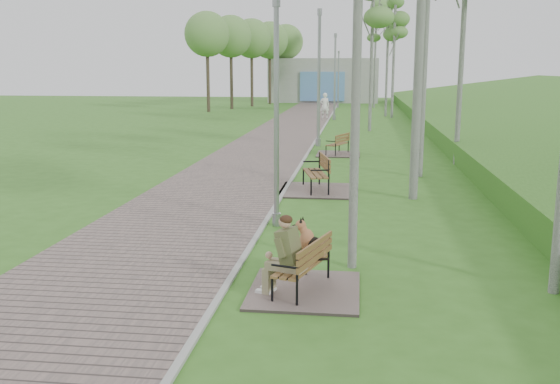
{
  "coord_description": "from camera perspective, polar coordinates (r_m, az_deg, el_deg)",
  "views": [
    {
      "loc": [
        1.86,
        -8.53,
        3.14
      ],
      "look_at": [
        0.48,
        2.36,
        0.95
      ],
      "focal_mm": 40.0,
      "sensor_mm": 36.0,
      "label": 1
    }
  ],
  "objects": [
    {
      "name": "lamp_post_third",
      "position": [
        38.63,
        5.03,
        10.17
      ],
      "size": [
        0.2,
        0.2,
        5.18
      ],
      "color": "gray",
      "rests_on": "ground"
    },
    {
      "name": "birch_far_b",
      "position": [
        41.13,
        10.53,
        16.78
      ],
      "size": [
        2.35,
        2.35,
        9.19
      ],
      "color": "silver",
      "rests_on": "ground"
    },
    {
      "name": "birch_far_c",
      "position": [
        41.91,
        9.88,
        14.82
      ],
      "size": [
        2.26,
        2.26,
        7.44
      ],
      "color": "silver",
      "rests_on": "ground"
    },
    {
      "name": "bench_main",
      "position": [
        8.87,
        1.71,
        -6.88
      ],
      "size": [
        1.56,
        1.73,
        1.36
      ],
      "color": "#675853",
      "rests_on": "ground"
    },
    {
      "name": "kerb",
      "position": [
        30.25,
        3.66,
        5.35
      ],
      "size": [
        0.1,
        67.0,
        0.05
      ],
      "primitive_type": "cube",
      "color": "#999993",
      "rests_on": "ground"
    },
    {
      "name": "bench_second",
      "position": [
        16.16,
        3.27,
        0.83
      ],
      "size": [
        1.88,
        2.08,
        1.15
      ],
      "color": "#675853",
      "rests_on": "ground"
    },
    {
      "name": "ground",
      "position": [
        9.28,
        -4.84,
        -8.55
      ],
      "size": [
        120.0,
        120.0,
        0.0
      ],
      "primitive_type": "plane",
      "color": "#376A20",
      "rests_on": "ground"
    },
    {
      "name": "birch_distant_a",
      "position": [
        51.44,
        8.84,
        16.86
      ],
      "size": [
        2.74,
        2.74,
        10.51
      ],
      "color": "silver",
      "rests_on": "ground"
    },
    {
      "name": "bench_third",
      "position": [
        23.09,
        5.28,
        3.85
      ],
      "size": [
        1.57,
        1.75,
        0.97
      ],
      "color": "#675853",
      "rests_on": "ground"
    },
    {
      "name": "lamp_post_near",
      "position": [
        12.3,
        -0.33,
        6.42
      ],
      "size": [
        0.17,
        0.17,
        4.49
      ],
      "color": "gray",
      "rests_on": "ground"
    },
    {
      "name": "building_north",
      "position": [
        59.61,
        4.04,
        10.15
      ],
      "size": [
        10.0,
        5.2,
        4.0
      ],
      "color": "#9E9E99",
      "rests_on": "ground"
    },
    {
      "name": "pedestrian_near",
      "position": [
        39.58,
        4.11,
        7.87
      ],
      "size": [
        0.61,
        0.42,
        1.61
      ],
      "primitive_type": "imported",
      "rotation": [
        0.0,
        0.0,
        3.21
      ],
      "color": "white",
      "rests_on": "ground"
    },
    {
      "name": "lamp_post_far",
      "position": [
        50.69,
        5.35,
        10.04
      ],
      "size": [
        0.17,
        0.17,
        4.46
      ],
      "color": "gray",
      "rests_on": "ground"
    },
    {
      "name": "walkway",
      "position": [
        30.41,
        0.35,
        5.39
      ],
      "size": [
        3.5,
        67.0,
        0.04
      ],
      "primitive_type": "cube",
      "color": "#675853",
      "rests_on": "ground"
    },
    {
      "name": "lamp_post_second",
      "position": [
        25.4,
        3.57,
        9.89
      ],
      "size": [
        0.21,
        0.21,
        5.43
      ],
      "color": "gray",
      "rests_on": "ground"
    }
  ]
}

